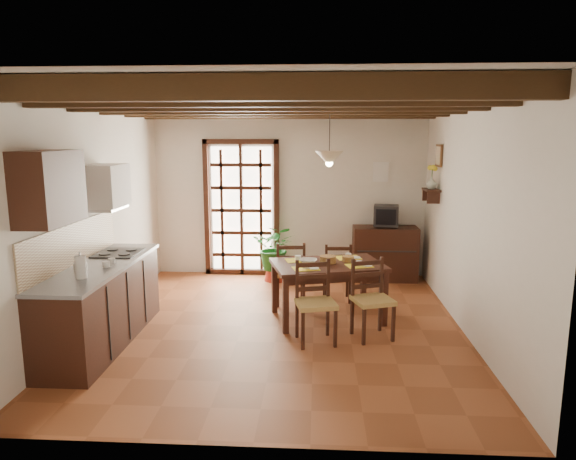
# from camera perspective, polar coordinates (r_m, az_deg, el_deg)

# --- Properties ---
(ground_plane) EXTENTS (5.00, 5.00, 0.00)m
(ground_plane) POSITION_cam_1_polar(r_m,az_deg,el_deg) (6.48, -1.11, -10.70)
(ground_plane) COLOR brown
(room_shell) EXTENTS (4.52, 5.02, 2.81)m
(room_shell) POSITION_cam_1_polar(r_m,az_deg,el_deg) (6.06, -1.17, 5.52)
(room_shell) COLOR silver
(room_shell) RESTS_ON ground_plane
(ceiling_beams) EXTENTS (4.50, 4.34, 0.20)m
(ceiling_beams) POSITION_cam_1_polar(r_m,az_deg,el_deg) (6.05, -1.20, 13.80)
(ceiling_beams) COLOR black
(ceiling_beams) RESTS_ON room_shell
(french_door) EXTENTS (1.26, 0.11, 2.32)m
(french_door) POSITION_cam_1_polar(r_m,az_deg,el_deg) (8.64, -5.17, 2.70)
(french_door) COLOR white
(french_door) RESTS_ON ground_plane
(kitchen_counter) EXTENTS (0.64, 2.25, 1.38)m
(kitchen_counter) POSITION_cam_1_polar(r_m,az_deg,el_deg) (6.23, -19.99, -7.61)
(kitchen_counter) COLOR black
(kitchen_counter) RESTS_ON ground_plane
(upper_cabinet) EXTENTS (0.35, 0.80, 0.70)m
(upper_cabinet) POSITION_cam_1_polar(r_m,az_deg,el_deg) (5.39, -25.00, 4.29)
(upper_cabinet) COLOR black
(upper_cabinet) RESTS_ON room_shell
(range_hood) EXTENTS (0.38, 0.60, 0.54)m
(range_hood) POSITION_cam_1_polar(r_m,az_deg,el_deg) (6.51, -19.55, 4.54)
(range_hood) COLOR white
(range_hood) RESTS_ON room_shell
(counter_items) EXTENTS (0.50, 1.43, 0.25)m
(counter_items) POSITION_cam_1_polar(r_m,az_deg,el_deg) (6.18, -19.94, -3.07)
(counter_items) COLOR black
(counter_items) RESTS_ON kitchen_counter
(dining_table) EXTENTS (1.55, 1.20, 0.74)m
(dining_table) POSITION_cam_1_polar(r_m,az_deg,el_deg) (6.57, 4.44, -4.50)
(dining_table) COLOR #381A12
(dining_table) RESTS_ON ground_plane
(chair_near_left) EXTENTS (0.51, 0.50, 0.93)m
(chair_near_left) POSITION_cam_1_polar(r_m,az_deg,el_deg) (5.95, 3.07, -9.67)
(chair_near_left) COLOR tan
(chair_near_left) RESTS_ON ground_plane
(chair_near_right) EXTENTS (0.54, 0.52, 0.92)m
(chair_near_right) POSITION_cam_1_polar(r_m,az_deg,el_deg) (6.15, 9.30, -9.16)
(chair_near_right) COLOR tan
(chair_near_right) RESTS_ON ground_plane
(chair_far_left) EXTENTS (0.46, 0.44, 0.90)m
(chair_far_left) POSITION_cam_1_polar(r_m,az_deg,el_deg) (7.24, 0.25, -6.03)
(chair_far_left) COLOR tan
(chair_far_left) RESTS_ON ground_plane
(chair_far_right) EXTENTS (0.42, 0.40, 0.85)m
(chair_far_right) POSITION_cam_1_polar(r_m,az_deg,el_deg) (7.41, 5.44, -5.82)
(chair_far_right) COLOR tan
(chair_far_right) RESTS_ON ground_plane
(table_setting) EXTENTS (0.99, 0.66, 0.09)m
(table_setting) POSITION_cam_1_polar(r_m,az_deg,el_deg) (6.54, 4.46, -3.55)
(table_setting) COLOR yellow
(table_setting) RESTS_ON dining_table
(table_bowl) EXTENTS (0.25, 0.25, 0.05)m
(table_bowl) POSITION_cam_1_polar(r_m,az_deg,el_deg) (6.52, 2.28, -3.48)
(table_bowl) COLOR white
(table_bowl) RESTS_ON dining_table
(sideboard) EXTENTS (1.04, 0.47, 0.88)m
(sideboard) POSITION_cam_1_polar(r_m,az_deg,el_deg) (8.53, 10.69, -2.58)
(sideboard) COLOR black
(sideboard) RESTS_ON ground_plane
(crt_tv) EXTENTS (0.43, 0.41, 0.33)m
(crt_tv) POSITION_cam_1_polar(r_m,az_deg,el_deg) (8.41, 10.84, 1.60)
(crt_tv) COLOR black
(crt_tv) RESTS_ON sideboard
(fuse_box) EXTENTS (0.25, 0.03, 0.32)m
(fuse_box) POSITION_cam_1_polar(r_m,az_deg,el_deg) (8.58, 10.26, 6.37)
(fuse_box) COLOR white
(fuse_box) RESTS_ON room_shell
(plant_pot) EXTENTS (0.37, 0.37, 0.22)m
(plant_pot) POSITION_cam_1_polar(r_m,az_deg,el_deg) (8.42, -1.42, -4.88)
(plant_pot) COLOR maroon
(plant_pot) RESTS_ON ground_plane
(potted_plant) EXTENTS (1.88, 1.66, 1.93)m
(potted_plant) POSITION_cam_1_polar(r_m,az_deg,el_deg) (8.31, -1.43, -1.82)
(potted_plant) COLOR #144C19
(potted_plant) RESTS_ON ground_plane
(wall_shelf) EXTENTS (0.20, 0.42, 0.20)m
(wall_shelf) POSITION_cam_1_polar(r_m,az_deg,el_deg) (7.84, 15.62, 4.03)
(wall_shelf) COLOR black
(wall_shelf) RESTS_ON room_shell
(shelf_vase) EXTENTS (0.15, 0.15, 0.15)m
(shelf_vase) POSITION_cam_1_polar(r_m,az_deg,el_deg) (7.83, 15.67, 5.04)
(shelf_vase) COLOR #B2BFB2
(shelf_vase) RESTS_ON wall_shelf
(shelf_flowers) EXTENTS (0.14, 0.14, 0.36)m
(shelf_flowers) POSITION_cam_1_polar(r_m,az_deg,el_deg) (7.82, 15.74, 6.55)
(shelf_flowers) COLOR yellow
(shelf_flowers) RESTS_ON shelf_vase
(framed_picture) EXTENTS (0.03, 0.32, 0.32)m
(framed_picture) POSITION_cam_1_polar(r_m,az_deg,el_deg) (7.82, 16.41, 7.93)
(framed_picture) COLOR brown
(framed_picture) RESTS_ON room_shell
(pendant_lamp) EXTENTS (0.36, 0.36, 0.84)m
(pendant_lamp) POSITION_cam_1_polar(r_m,az_deg,el_deg) (6.45, 4.61, 8.12)
(pendant_lamp) COLOR black
(pendant_lamp) RESTS_ON room_shell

